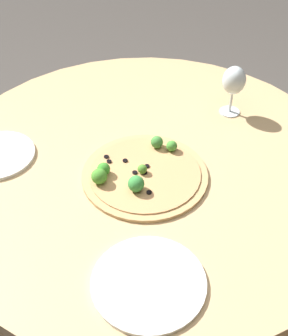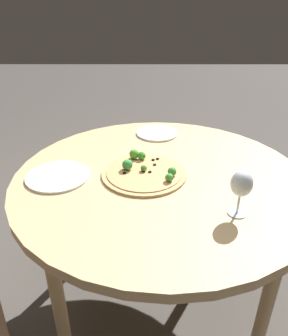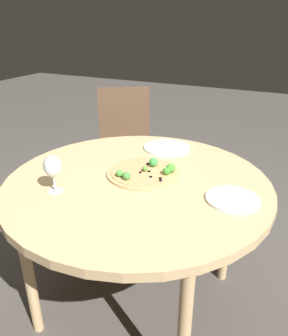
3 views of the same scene
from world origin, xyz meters
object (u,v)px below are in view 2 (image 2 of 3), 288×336
Objects in this scene: wine_glass at (242,185)px; plate_far at (158,133)px; plate_near at (58,176)px; pizza at (144,171)px.

wine_glass reaches higher than plate_far.
plate_near and plate_far have the same top height.
plate_far is at bearing -99.74° from pizza.
pizza is 1.60× the size of plate_far.
pizza is at bearing 80.26° from plate_far.
plate_far is (-0.42, -0.45, -0.00)m from plate_near.
plate_far is (0.24, -0.69, -0.11)m from wine_glass.
wine_glass is at bearing 109.45° from plate_far.
plate_far is at bearing -132.97° from plate_near.
pizza is 1.36× the size of plate_near.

